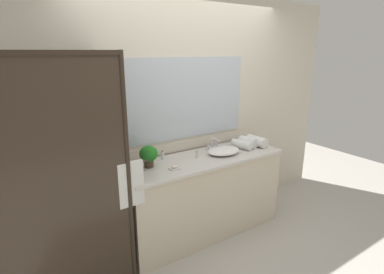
{
  "coord_description": "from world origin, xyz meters",
  "views": [
    {
      "loc": [
        -1.76,
        -2.43,
        1.99
      ],
      "look_at": [
        -0.15,
        0.0,
        1.15
      ],
      "focal_mm": 28.03,
      "sensor_mm": 36.0,
      "label": 1
    }
  ],
  "objects": [
    {
      "name": "rolled_towel_middle",
      "position": [
        0.65,
        0.01,
        0.96
      ],
      "size": [
        0.15,
        0.23,
        0.12
      ],
      "primitive_type": "cylinder",
      "rotation": [
        1.57,
        0.0,
        0.17
      ],
      "color": "white",
      "rests_on": "vanity_cabinet"
    },
    {
      "name": "potted_plant",
      "position": [
        -0.6,
        0.08,
        1.02
      ],
      "size": [
        0.18,
        0.18,
        0.21
      ],
      "color": "#473828",
      "rests_on": "vanity_cabinet"
    },
    {
      "name": "wall_back_with_mirror",
      "position": [
        0.0,
        0.34,
        1.3
      ],
      "size": [
        4.4,
        0.06,
        2.6
      ],
      "color": "beige",
      "rests_on": "ground_plane"
    },
    {
      "name": "faucet",
      "position": [
        0.25,
        0.17,
        0.95
      ],
      "size": [
        0.17,
        0.15,
        0.13
      ],
      "color": "silver",
      "rests_on": "vanity_cabinet"
    },
    {
      "name": "rolled_towel_near_edge",
      "position": [
        0.76,
        -0.02,
        0.96
      ],
      "size": [
        0.13,
        0.26,
        0.12
      ],
      "primitive_type": "cylinder",
      "rotation": [
        1.57,
        0.0,
        0.05
      ],
      "color": "white",
      "rests_on": "vanity_cabinet"
    },
    {
      "name": "amenity_bottle_conditioner",
      "position": [
        -0.79,
        0.06,
        0.95
      ],
      "size": [
        0.03,
        0.03,
        0.1
      ],
      "color": "silver",
      "rests_on": "vanity_cabinet"
    },
    {
      "name": "soap_dish",
      "position": [
        -0.43,
        -0.11,
        0.91
      ],
      "size": [
        0.1,
        0.07,
        0.04
      ],
      "color": "silver",
      "rests_on": "vanity_cabinet"
    },
    {
      "name": "vanity_cabinet",
      "position": [
        0.0,
        0.01,
        0.45
      ],
      "size": [
        1.8,
        0.58,
        0.9
      ],
      "color": "beige",
      "rests_on": "ground_plane"
    },
    {
      "name": "amenity_bottle_lotion",
      "position": [
        -0.39,
        0.19,
        0.95
      ],
      "size": [
        0.03,
        0.03,
        0.1
      ],
      "color": "silver",
      "rests_on": "vanity_cabinet"
    },
    {
      "name": "rolled_towel_far_edge",
      "position": [
        0.54,
        0.0,
        0.95
      ],
      "size": [
        0.15,
        0.26,
        0.1
      ],
      "primitive_type": "cylinder",
      "rotation": [
        1.57,
        0.0,
        0.23
      ],
      "color": "white",
      "rests_on": "vanity_cabinet"
    },
    {
      "name": "sink_basin",
      "position": [
        0.25,
        -0.02,
        0.93
      ],
      "size": [
        0.38,
        0.29,
        0.07
      ],
      "primitive_type": "ellipsoid",
      "color": "white",
      "rests_on": "vanity_cabinet"
    },
    {
      "name": "amenity_bottle_shampoo",
      "position": [
        -0.07,
        0.04,
        0.94
      ],
      "size": [
        0.03,
        0.03,
        0.08
      ],
      "color": "silver",
      "rests_on": "vanity_cabinet"
    },
    {
      "name": "ground_plane",
      "position": [
        0.0,
        0.0,
        0.0
      ],
      "size": [
        8.0,
        8.0,
        0.0
      ],
      "primitive_type": "plane",
      "color": "#B7B2A8"
    },
    {
      "name": "shower_enclosure",
      "position": [
        -1.27,
        -0.19,
        1.02
      ],
      "size": [
        1.2,
        0.59,
        2.0
      ],
      "color": "#2D2319",
      "rests_on": "ground_plane"
    }
  ]
}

